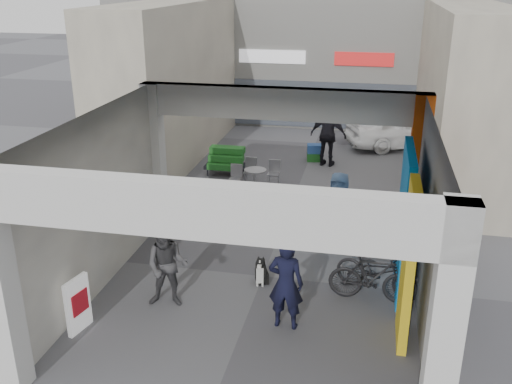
% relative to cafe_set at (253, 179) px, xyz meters
% --- Properties ---
extents(ground, '(90.00, 90.00, 0.00)m').
position_rel_cafe_set_xyz_m(ground, '(1.25, -4.97, -0.28)').
color(ground, '#5C5C61').
rests_on(ground, ground).
extents(arcade_canopy, '(6.40, 6.45, 6.40)m').
position_rel_cafe_set_xyz_m(arcade_canopy, '(1.79, -5.79, 2.02)').
color(arcade_canopy, silver).
rests_on(arcade_canopy, ground).
extents(far_building, '(18.00, 4.08, 8.00)m').
position_rel_cafe_set_xyz_m(far_building, '(1.25, 9.02, 3.71)').
color(far_building, white).
rests_on(far_building, ground).
extents(plaza_bldg_left, '(2.00, 9.00, 5.00)m').
position_rel_cafe_set_xyz_m(plaza_bldg_left, '(-3.25, 2.53, 2.22)').
color(plaza_bldg_left, beige).
rests_on(plaza_bldg_left, ground).
extents(plaza_bldg_right, '(2.00, 9.00, 5.00)m').
position_rel_cafe_set_xyz_m(plaza_bldg_right, '(5.75, 2.53, 2.22)').
color(plaza_bldg_right, beige).
rests_on(plaza_bldg_right, ground).
extents(bollard_left, '(0.09, 0.09, 0.88)m').
position_rel_cafe_set_xyz_m(bollard_left, '(-0.39, -2.57, 0.16)').
color(bollard_left, gray).
rests_on(bollard_left, ground).
extents(bollard_center, '(0.09, 0.09, 0.90)m').
position_rel_cafe_set_xyz_m(bollard_center, '(1.32, -2.63, 0.17)').
color(bollard_center, gray).
rests_on(bollard_center, ground).
extents(bollard_right, '(0.09, 0.09, 0.81)m').
position_rel_cafe_set_xyz_m(bollard_right, '(2.86, -2.74, 0.13)').
color(bollard_right, gray).
rests_on(bollard_right, ground).
extents(advert_board_near, '(0.20, 0.55, 1.00)m').
position_rel_cafe_set_xyz_m(advert_board_near, '(-1.49, -7.45, 0.22)').
color(advert_board_near, white).
rests_on(advert_board_near, ground).
extents(advert_board_far, '(0.18, 0.56, 1.00)m').
position_rel_cafe_set_xyz_m(advert_board_far, '(-1.49, -2.97, 0.22)').
color(advert_board_far, white).
rests_on(advert_board_far, ground).
extents(cafe_set, '(1.31, 1.06, 0.79)m').
position_rel_cafe_set_xyz_m(cafe_set, '(0.00, 0.00, 0.00)').
color(cafe_set, '#95959A').
rests_on(cafe_set, ground).
extents(produce_stand, '(1.27, 0.69, 0.84)m').
position_rel_cafe_set_xyz_m(produce_stand, '(-1.07, 1.03, 0.05)').
color(produce_stand, black).
rests_on(produce_stand, ground).
extents(crate_stack, '(0.50, 0.42, 0.56)m').
position_rel_cafe_set_xyz_m(crate_stack, '(1.42, 2.94, -0.00)').
color(crate_stack, '#185419').
rests_on(crate_stack, ground).
extents(border_collie, '(0.23, 0.45, 0.62)m').
position_rel_cafe_set_xyz_m(border_collie, '(1.27, -5.26, -0.03)').
color(border_collie, black).
rests_on(border_collie, ground).
extents(man_with_dog, '(0.64, 0.44, 1.68)m').
position_rel_cafe_set_xyz_m(man_with_dog, '(1.97, -6.61, 0.56)').
color(man_with_dog, black).
rests_on(man_with_dog, ground).
extents(man_back_turned, '(0.87, 0.71, 1.63)m').
position_rel_cafe_set_xyz_m(man_back_turned, '(-0.26, -6.36, 0.53)').
color(man_back_turned, '#444346').
rests_on(man_back_turned, ground).
extents(man_elderly, '(0.94, 0.69, 1.76)m').
position_rel_cafe_set_xyz_m(man_elderly, '(2.62, -3.27, 0.60)').
color(man_elderly, '#5F83B8').
rests_on(man_elderly, ground).
extents(man_crates, '(1.26, 0.75, 2.01)m').
position_rel_cafe_set_xyz_m(man_crates, '(1.89, 2.54, 0.73)').
color(man_crates, black).
rests_on(man_crates, ground).
extents(bicycle_front, '(1.82, 1.13, 0.90)m').
position_rel_cafe_set_xyz_m(bicycle_front, '(3.55, -5.11, 0.17)').
color(bicycle_front, black).
rests_on(bicycle_front, ground).
extents(bicycle_rear, '(1.66, 0.53, 0.99)m').
position_rel_cafe_set_xyz_m(bicycle_rear, '(3.44, -5.44, 0.21)').
color(bicycle_rear, black).
rests_on(bicycle_rear, ground).
extents(white_van, '(4.42, 3.12, 1.40)m').
position_rel_cafe_set_xyz_m(white_van, '(4.36, 5.21, 0.42)').
color(white_van, white).
rests_on(white_van, ground).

